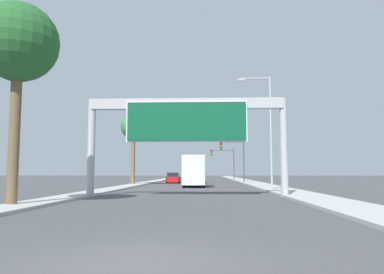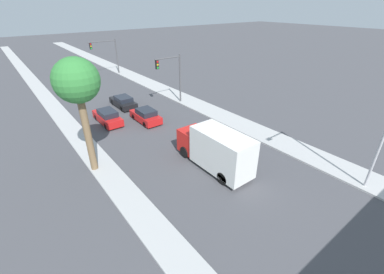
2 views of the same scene
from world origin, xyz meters
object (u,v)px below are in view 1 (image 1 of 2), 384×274
object	(u,v)px
car_near_left	(198,178)
traffic_light_near_intersection	(236,154)
traffic_light_mid_block	(226,159)
palm_tree_foreground	(18,45)
car_mid_right	(173,178)
car_near_right	(197,178)
palm_tree_background	(133,129)
sign_gantry	(187,120)
truck_box_primary	(194,171)
street_lamp_right	(267,123)

from	to	relation	value
car_near_left	traffic_light_near_intersection	xyz separation A→B (m)	(5.63, -3.17, 3.53)
car_near_left	traffic_light_mid_block	xyz separation A→B (m)	(5.18, 16.83, 3.57)
traffic_light_near_intersection	palm_tree_foreground	distance (m)	40.03
car_near_left	car_mid_right	size ratio (longest dim) A/B	0.97
car_near_right	traffic_light_near_intersection	bearing A→B (deg)	26.32
traffic_light_mid_block	palm_tree_background	world-z (taller)	palm_tree_background
sign_gantry	truck_box_primary	size ratio (longest dim) A/B	1.90
car_mid_right	street_lamp_right	distance (m)	25.00
car_near_right	traffic_light_near_intersection	distance (m)	7.18
sign_gantry	car_near_right	xyz separation A→B (m)	(0.00, 27.33, -4.36)
palm_tree_background	sign_gantry	bearing A→B (deg)	-69.95
car_near_right	street_lamp_right	world-z (taller)	street_lamp_right
traffic_light_near_intersection	palm_tree_foreground	bearing A→B (deg)	-109.71
car_near_right	palm_tree_background	world-z (taller)	palm_tree_background
traffic_light_mid_block	street_lamp_right	size ratio (longest dim) A/B	0.63
traffic_light_near_intersection	traffic_light_mid_block	size ratio (longest dim) A/B	1.01
sign_gantry	car_mid_right	world-z (taller)	sign_gantry
traffic_light_near_intersection	street_lamp_right	size ratio (longest dim) A/B	0.64
traffic_light_mid_block	sign_gantry	bearing A→B (deg)	-95.90
sign_gantry	traffic_light_mid_block	world-z (taller)	sign_gantry
sign_gantry	traffic_light_mid_block	bearing A→B (deg)	84.10
truck_box_primary	palm_tree_background	world-z (taller)	palm_tree_background
car_near_left	truck_box_primary	xyz separation A→B (m)	(0.00, -17.42, 1.04)
traffic_light_mid_block	palm_tree_foreground	size ratio (longest dim) A/B	0.63
car_near_left	car_mid_right	xyz separation A→B (m)	(-3.50, -3.64, 0.06)
car_near_left	traffic_light_mid_block	size ratio (longest dim) A/B	0.74
car_near_left	truck_box_primary	bearing A→B (deg)	-90.00
traffic_light_mid_block	street_lamp_right	distance (m)	42.86
street_lamp_right	car_near_left	bearing A→B (deg)	104.09
car_near_right	truck_box_primary	size ratio (longest dim) A/B	0.61
car_near_right	palm_tree_foreground	xyz separation A→B (m)	(-7.82, -34.75, 7.11)
traffic_light_mid_block	palm_tree_foreground	xyz separation A→B (m)	(-13.00, -57.53, 3.59)
car_near_right	car_near_left	bearing A→B (deg)	90.00
car_near_right	car_mid_right	bearing A→B (deg)	146.59
palm_tree_foreground	street_lamp_right	xyz separation A→B (m)	(14.34, 14.72, -2.03)
sign_gantry	car_mid_right	bearing A→B (deg)	96.73
sign_gantry	traffic_light_mid_block	size ratio (longest dim) A/B	2.16
car_near_left	palm_tree_foreground	size ratio (longest dim) A/B	0.46
sign_gantry	traffic_light_near_intersection	world-z (taller)	sign_gantry
car_mid_right	traffic_light_near_intersection	xyz separation A→B (m)	(9.13, 0.48, 3.47)
car_mid_right	traffic_light_near_intersection	world-z (taller)	traffic_light_near_intersection
truck_box_primary	street_lamp_right	distance (m)	11.51
truck_box_primary	palm_tree_foreground	world-z (taller)	palm_tree_foreground
car_near_left	palm_tree_background	world-z (taller)	palm_tree_background
truck_box_primary	sign_gantry	bearing A→B (deg)	-90.00
palm_tree_background	street_lamp_right	distance (m)	20.23
car_mid_right	palm_tree_background	world-z (taller)	palm_tree_background
sign_gantry	car_mid_right	xyz separation A→B (m)	(-3.50, 29.64, -4.36)
car_near_left	car_near_right	xyz separation A→B (m)	(0.00, -5.95, 0.05)
car_near_left	car_near_right	distance (m)	5.95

